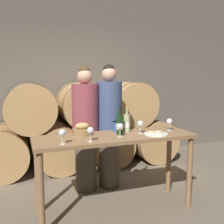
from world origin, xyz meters
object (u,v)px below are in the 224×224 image
at_px(wine_bottle_red, 120,124).
at_px(wine_glass_center, 120,127).
at_px(person_left, 85,128).
at_px(bread_basket, 82,130).
at_px(wine_glass_far_left, 62,133).
at_px(wine_glass_right, 140,124).
at_px(blue_crock, 117,126).
at_px(cheese_plate, 156,134).
at_px(wine_glass_far_right, 169,122).
at_px(wine_glass_left, 90,131).
at_px(wine_bottle_white, 127,123).
at_px(person_right, 109,126).
at_px(tasting_table, 115,147).

xyz_separation_m(wine_bottle_red, wine_glass_center, (-0.05, -0.14, -0.00)).
bearing_deg(person_left, bread_basket, -107.58).
xyz_separation_m(wine_glass_far_left, wine_glass_right, (0.93, 0.18, 0.00)).
distance_m(person_left, blue_crock, 0.54).
bearing_deg(cheese_plate, bread_basket, 160.83).
relative_size(blue_crock, cheese_plate, 0.43).
height_order(blue_crock, wine_glass_far_right, wine_glass_far_right).
bearing_deg(wine_glass_right, wine_glass_far_right, 3.01).
xyz_separation_m(blue_crock, wine_glass_right, (0.21, -0.21, 0.05)).
relative_size(wine_glass_far_left, wine_glass_left, 1.00).
bearing_deg(blue_crock, wine_bottle_white, -33.01).
xyz_separation_m(bread_basket, wine_glass_right, (0.65, -0.15, 0.06)).
height_order(wine_bottle_white, wine_glass_center, wine_bottle_white).
relative_size(wine_bottle_red, wine_glass_center, 2.16).
distance_m(bread_basket, wine_glass_far_left, 0.44).
bearing_deg(blue_crock, person_right, 82.72).
bearing_deg(wine_glass_far_left, person_left, 62.62).
height_order(blue_crock, cheese_plate, blue_crock).
height_order(wine_bottle_white, wine_glass_far_right, wine_bottle_white).
bearing_deg(wine_glass_far_left, cheese_plate, 3.27).
relative_size(cheese_plate, wine_glass_right, 1.79).
distance_m(person_left, wine_glass_left, 0.86).
bearing_deg(wine_glass_center, person_left, 105.49).
xyz_separation_m(person_left, wine_bottle_white, (0.38, -0.52, 0.14)).
bearing_deg(cheese_plate, tasting_table, 164.14).
height_order(person_left, person_right, person_right).
xyz_separation_m(wine_glass_center, wine_glass_right, (0.28, 0.08, 0.00)).
xyz_separation_m(wine_glass_left, wine_glass_far_right, (1.04, 0.19, 0.00)).
bearing_deg(wine_bottle_red, tasting_table, -144.22).
height_order(wine_glass_left, wine_glass_far_right, same).
distance_m(cheese_plate, wine_glass_center, 0.44).
distance_m(wine_bottle_white, wine_glass_far_left, 0.88).
xyz_separation_m(wine_bottle_white, wine_glass_far_left, (-0.82, -0.33, 0.00)).
height_order(bread_basket, wine_glass_far_left, wine_glass_far_left).
height_order(wine_bottle_red, wine_glass_far_right, wine_bottle_red).
xyz_separation_m(person_right, wine_glass_right, (0.15, -0.66, 0.13)).
height_order(tasting_table, person_left, person_left).
relative_size(person_right, wine_glass_center, 11.33).
relative_size(wine_bottle_white, wine_glass_right, 2.09).
height_order(wine_bottle_white, bread_basket, wine_bottle_white).
xyz_separation_m(wine_bottle_white, bread_basket, (-0.54, 0.01, -0.05)).
xyz_separation_m(wine_bottle_red, wine_glass_right, (0.24, -0.06, -0.00)).
bearing_deg(cheese_plate, wine_glass_left, -176.61).
bearing_deg(blue_crock, wine_glass_center, -103.85).
relative_size(blue_crock, wine_glass_far_left, 0.78).
xyz_separation_m(person_right, wine_glass_left, (-0.49, -0.83, 0.13)).
bearing_deg(cheese_plate, person_left, 128.77).
height_order(tasting_table, wine_glass_far_right, wine_glass_far_right).
bearing_deg(bread_basket, wine_glass_left, -88.31).
relative_size(tasting_table, wine_glass_far_left, 12.01).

